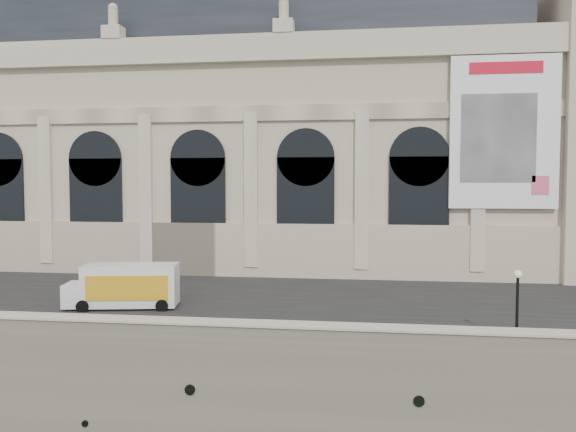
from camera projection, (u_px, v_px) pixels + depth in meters
The scene contains 7 objects.
quay at pixel (265, 284), 64.96m from camera, with size 160.00×70.00×6.00m, color #7A6F5E.
street at pixel (219, 293), 44.00m from camera, with size 160.00×24.00×0.06m, color #2D2D2D.
parapet at pixel (158, 330), 30.71m from camera, with size 160.00×1.40×1.21m.
museum at pixel (204, 137), 60.69m from camera, with size 69.00×18.70×29.10m.
van_c at pixel (124, 283), 41.92m from camera, with size 5.43×2.88×2.30m.
box_truck at pixel (125, 286), 38.69m from camera, with size 7.88×3.74×3.05m.
lamp_right at pixel (517, 308), 29.64m from camera, with size 0.41×0.41×4.06m.
Camera 1 is at (11.07, -28.50, 14.59)m, focal length 35.00 mm.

